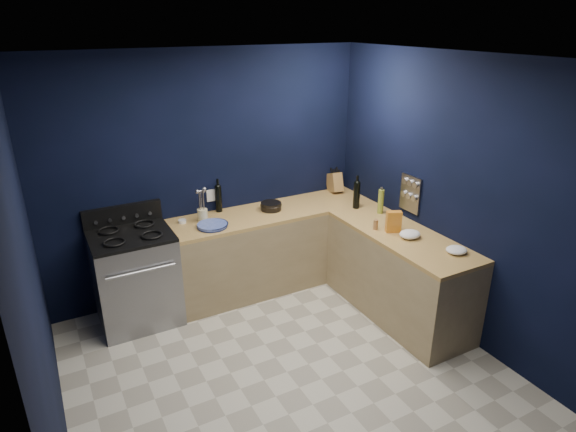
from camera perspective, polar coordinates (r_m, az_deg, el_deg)
floor at (r=4.45m, az=-0.13°, el=-17.89°), size 3.50×3.50×0.02m
ceiling at (r=3.41m, az=-0.17°, el=18.09°), size 3.50×3.50×0.02m
wall_back at (r=5.26m, az=-9.27°, el=4.71°), size 3.50×0.02×2.60m
wall_right at (r=4.77m, az=18.84°, el=1.95°), size 0.02×3.50×2.60m
wall_left at (r=3.38m, az=-27.74°, el=-7.96°), size 0.02×3.50×2.60m
wall_front at (r=2.56m, az=19.70°, el=-16.80°), size 3.50×0.02×2.60m
cab_back at (r=5.52m, az=-1.69°, el=-3.89°), size 2.30×0.63×0.86m
top_back at (r=5.33m, az=-1.74°, el=0.46°), size 2.30×0.63×0.04m
cab_right at (r=5.09m, az=12.78°, el=-6.85°), size 0.63×1.67×0.86m
top_right at (r=4.89m, az=13.22°, el=-2.23°), size 0.63×1.67×0.04m
gas_range at (r=5.07m, az=-17.36°, el=-7.08°), size 0.76×0.66×0.92m
oven_door at (r=4.81m, az=-16.55°, el=-8.85°), size 0.59×0.02×0.42m
cooktop at (r=4.87m, az=-17.99°, el=-2.19°), size 0.76×0.66×0.03m
backguard at (r=5.10m, az=-18.80°, el=0.13°), size 0.76×0.06×0.20m
spice_panel at (r=5.15m, az=14.12°, el=2.55°), size 0.02×0.28×0.38m
wall_outlet at (r=5.31m, az=-9.05°, el=2.39°), size 0.09×0.02×0.13m
plate_stack at (r=4.95m, az=-8.87°, el=-1.10°), size 0.40×0.40×0.04m
ramekin at (r=5.12m, az=-12.28°, el=-0.61°), size 0.10×0.10×0.03m
utensil_crock at (r=5.10m, az=-9.97°, el=0.10°), size 0.13×0.13×0.13m
wine_bottle_back at (r=5.30m, az=-8.14°, el=2.00°), size 0.09×0.09×0.29m
lemon_basket at (r=5.33m, az=-2.00°, el=1.16°), size 0.25×0.25×0.09m
knife_block at (r=5.91m, az=5.48°, el=3.94°), size 0.16×0.28×0.28m
wine_bottle_right at (r=5.40m, az=8.03°, el=2.41°), size 0.08×0.08×0.30m
oil_bottle at (r=5.30m, az=10.81°, el=1.67°), size 0.08×0.08×0.26m
spice_jar_near at (r=4.91m, az=10.22°, el=-0.98°), size 0.05×0.05×0.10m
spice_jar_far at (r=4.95m, az=11.89°, el=-0.93°), size 0.07×0.07×0.10m
crouton_bag at (r=4.87m, az=12.26°, el=-0.65°), size 0.16×0.12×0.21m
towel_front at (r=4.80m, az=14.08°, el=-2.08°), size 0.24×0.22×0.07m
towel_end at (r=4.62m, az=19.12°, el=-3.78°), size 0.22×0.20×0.06m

